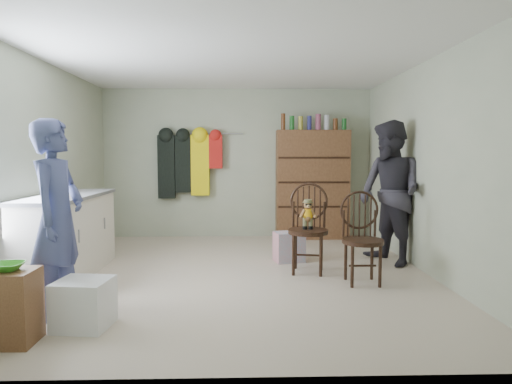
{
  "coord_description": "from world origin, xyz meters",
  "views": [
    {
      "loc": [
        0.09,
        -5.26,
        1.4
      ],
      "look_at": [
        0.25,
        0.2,
        0.95
      ],
      "focal_mm": 32.0,
      "sensor_mm": 36.0,
      "label": 1
    }
  ],
  "objects_px": {
    "counter": "(66,235)",
    "chair_far": "(362,234)",
    "dresser": "(312,184)",
    "chair_front": "(308,223)"
  },
  "relations": [
    {
      "from": "counter",
      "to": "chair_front",
      "type": "xyz_separation_m",
      "value": [
        2.82,
        0.1,
        0.12
      ]
    },
    {
      "from": "counter",
      "to": "chair_front",
      "type": "height_order",
      "value": "chair_front"
    },
    {
      "from": "chair_front",
      "to": "dresser",
      "type": "xyz_separation_m",
      "value": [
        0.38,
        2.2,
        0.32
      ]
    },
    {
      "from": "counter",
      "to": "dresser",
      "type": "height_order",
      "value": "dresser"
    },
    {
      "from": "chair_front",
      "to": "dresser",
      "type": "bearing_deg",
      "value": 91.01
    },
    {
      "from": "chair_front",
      "to": "counter",
      "type": "bearing_deg",
      "value": -167.09
    },
    {
      "from": "counter",
      "to": "chair_far",
      "type": "relative_size",
      "value": 1.86
    },
    {
      "from": "chair_front",
      "to": "chair_far",
      "type": "xyz_separation_m",
      "value": [
        0.52,
        -0.48,
        -0.05
      ]
    },
    {
      "from": "dresser",
      "to": "counter",
      "type": "bearing_deg",
      "value": -144.31
    },
    {
      "from": "counter",
      "to": "chair_far",
      "type": "height_order",
      "value": "chair_far"
    }
  ]
}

